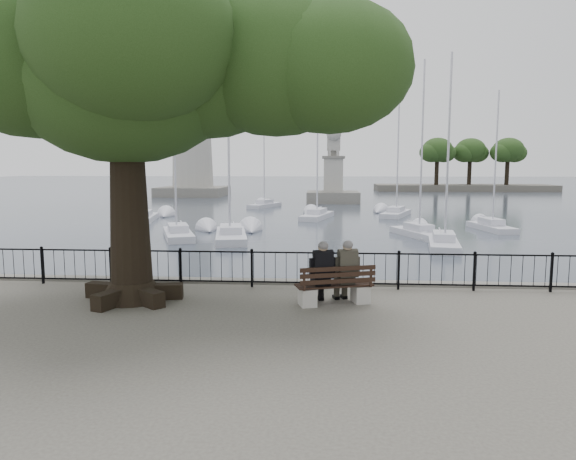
# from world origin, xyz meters

# --- Properties ---
(harbor) EXTENTS (260.00, 260.00, 1.20)m
(harbor) POSITION_xyz_m (0.00, 3.00, -0.50)
(harbor) COLOR #66635C
(harbor) RESTS_ON ground
(railing) EXTENTS (22.06, 0.06, 1.00)m
(railing) POSITION_xyz_m (0.00, 2.50, 0.56)
(railing) COLOR black
(railing) RESTS_ON ground
(bench) EXTENTS (1.95, 1.09, 0.99)m
(bench) POSITION_xyz_m (1.25, 0.86, 0.34)
(bench) COLOR #A19C8E
(bench) RESTS_ON ground
(person_left) EXTENTS (0.60, 0.85, 1.56)m
(person_left) POSITION_xyz_m (0.92, 0.87, 0.72)
(person_left) COLOR black
(person_left) RESTS_ON ground
(person_right) EXTENTS (0.60, 0.85, 1.56)m
(person_right) POSITION_xyz_m (1.51, 1.05, 0.72)
(person_right) COLOR #2B2923
(person_right) RESTS_ON ground
(tree) EXTENTS (11.08, 7.73, 9.04)m
(tree) POSITION_xyz_m (-2.95, 1.07, 5.95)
(tree) COLOR black
(tree) RESTS_ON ground
(lighthouse) EXTENTS (9.29, 9.29, 28.64)m
(lighthouse) POSITION_xyz_m (-18.00, 62.00, 10.99)
(lighthouse) COLOR #66635C
(lighthouse) RESTS_ON ground
(lion_monument) EXTENTS (6.12, 6.12, 8.99)m
(lion_monument) POSITION_xyz_m (2.00, 49.93, 1.26)
(lion_monument) COLOR #66635C
(lion_monument) RESTS_ON ground
(sailboat_a) EXTENTS (3.34, 5.68, 10.36)m
(sailboat_a) POSITION_xyz_m (-7.85, 18.97, -0.69)
(sailboat_a) COLOR silver
(sailboat_a) RESTS_ON ground
(sailboat_b) EXTENTS (2.81, 6.30, 13.19)m
(sailboat_b) POSITION_xyz_m (-4.51, 18.35, -0.64)
(sailboat_b) COLOR silver
(sailboat_b) RESTS_ON ground
(sailboat_c) EXTENTS (2.36, 5.47, 10.25)m
(sailboat_c) POSITION_xyz_m (7.36, 16.34, -0.69)
(sailboat_c) COLOR silver
(sailboat_c) RESTS_ON ground
(sailboat_d) EXTENTS (2.10, 5.13, 9.41)m
(sailboat_d) POSITION_xyz_m (12.28, 24.11, -0.70)
(sailboat_d) COLOR silver
(sailboat_d) RESTS_ON ground
(sailboat_e) EXTENTS (2.75, 6.18, 12.66)m
(sailboat_e) POSITION_xyz_m (-13.25, 27.91, -0.65)
(sailboat_e) COLOR silver
(sailboat_e) RESTS_ON ground
(sailboat_f) EXTENTS (2.90, 5.88, 11.98)m
(sailboat_f) POSITION_xyz_m (0.39, 30.96, -0.66)
(sailboat_f) COLOR silver
(sailboat_f) RESTS_ON ground
(sailboat_g) EXTENTS (3.40, 5.86, 10.16)m
(sailboat_g) POSITION_xyz_m (7.16, 33.43, -0.70)
(sailboat_g) COLOR silver
(sailboat_g) RESTS_ON ground
(sailboat_h) EXTENTS (3.21, 5.35, 11.68)m
(sailboat_h) POSITION_xyz_m (-5.29, 42.27, -0.65)
(sailboat_h) COLOR silver
(sailboat_h) RESTS_ON ground
(sailboat_i) EXTENTS (3.01, 5.28, 10.74)m
(sailboat_i) POSITION_xyz_m (6.79, 20.54, -0.67)
(sailboat_i) COLOR silver
(sailboat_i) RESTS_ON ground
(far_shore) EXTENTS (30.00, 8.60, 9.18)m
(far_shore) POSITION_xyz_m (25.54, 79.46, 3.00)
(far_shore) COLOR #4E4A42
(far_shore) RESTS_ON ground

